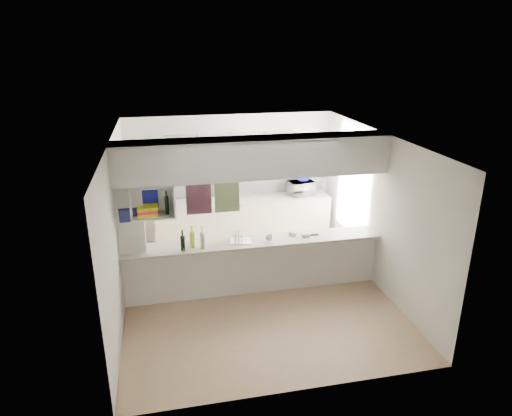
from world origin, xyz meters
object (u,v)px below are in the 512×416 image
object	(u,v)px
microwave	(301,188)
bowl	(303,180)
dish_rack	(241,237)
wine_bottles	(193,241)

from	to	relation	value
microwave	bowl	xyz separation A→B (m)	(0.03, 0.01, 0.18)
bowl	dish_rack	world-z (taller)	bowl
bowl	dish_rack	xyz separation A→B (m)	(-1.69, -2.11, -0.25)
bowl	wine_bottles	size ratio (longest dim) A/B	0.73
microwave	bowl	world-z (taller)	bowl
bowl	wine_bottles	bearing A→B (deg)	-137.91
bowl	wine_bottles	xyz separation A→B (m)	(-2.46, -2.22, -0.19)
microwave	dish_rack	bearing A→B (deg)	41.08
microwave	wine_bottles	world-z (taller)	wine_bottles
bowl	wine_bottles	distance (m)	3.32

